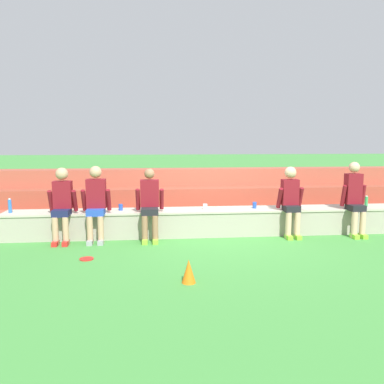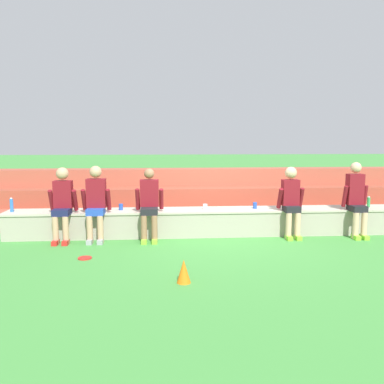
{
  "view_description": "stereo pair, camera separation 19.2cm",
  "coord_description": "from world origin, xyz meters",
  "px_view_note": "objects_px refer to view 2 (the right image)",
  "views": [
    {
      "loc": [
        -1.26,
        -7.32,
        1.9
      ],
      "look_at": [
        -0.52,
        0.3,
        0.86
      ],
      "focal_mm": 36.9,
      "sensor_mm": 36.0,
      "label": 1
    },
    {
      "loc": [
        -1.07,
        -7.34,
        1.9
      ],
      "look_at": [
        -0.52,
        0.3,
        0.86
      ],
      "focal_mm": 36.9,
      "sensor_mm": 36.0,
      "label": 2
    }
  ],
  "objects_px": {
    "water_bottle_near_left": "(300,202)",
    "frisbee": "(85,258)",
    "sports_cone": "(184,271)",
    "person_center": "(149,202)",
    "water_bottle_mid_left": "(12,205)",
    "plastic_cup_right_end": "(255,205)",
    "water_bottle_near_right": "(369,202)",
    "person_far_left": "(62,202)",
    "plastic_cup_middle": "(205,207)",
    "person_left_of_center": "(96,201)",
    "plastic_cup_left_end": "(121,207)",
    "person_far_right": "(356,198)",
    "person_right_of_center": "(291,200)"
  },
  "relations": [
    {
      "from": "water_bottle_near_left",
      "to": "sports_cone",
      "type": "distance_m",
      "value": 3.67
    },
    {
      "from": "person_far_left",
      "to": "person_left_of_center",
      "type": "distance_m",
      "value": 0.61
    },
    {
      "from": "person_center",
      "to": "sports_cone",
      "type": "xyz_separation_m",
      "value": [
        0.53,
        -2.31,
        -0.55
      ]
    },
    {
      "from": "water_bottle_near_left",
      "to": "plastic_cup_middle",
      "type": "distance_m",
      "value": 1.93
    },
    {
      "from": "frisbee",
      "to": "person_left_of_center",
      "type": "bearing_deg",
      "value": 89.44
    },
    {
      "from": "person_far_right",
      "to": "sports_cone",
      "type": "xyz_separation_m",
      "value": [
        -3.46,
        -2.27,
        -0.6
      ]
    },
    {
      "from": "person_far_left",
      "to": "frisbee",
      "type": "distance_m",
      "value": 1.47
    },
    {
      "from": "person_right_of_center",
      "to": "frisbee",
      "type": "relative_size",
      "value": 6.19
    },
    {
      "from": "frisbee",
      "to": "plastic_cup_middle",
      "type": "bearing_deg",
      "value": 34.08
    },
    {
      "from": "person_center",
      "to": "water_bottle_near_left",
      "type": "relative_size",
      "value": 6.02
    },
    {
      "from": "water_bottle_near_right",
      "to": "frisbee",
      "type": "distance_m",
      "value": 5.65
    },
    {
      "from": "sports_cone",
      "to": "person_center",
      "type": "bearing_deg",
      "value": 102.83
    },
    {
      "from": "frisbee",
      "to": "sports_cone",
      "type": "relative_size",
      "value": 0.7
    },
    {
      "from": "plastic_cup_left_end",
      "to": "frisbee",
      "type": "height_order",
      "value": "plastic_cup_left_end"
    },
    {
      "from": "person_right_of_center",
      "to": "water_bottle_near_right",
      "type": "xyz_separation_m",
      "value": [
        1.72,
        0.33,
        -0.12
      ]
    },
    {
      "from": "person_center",
      "to": "sports_cone",
      "type": "bearing_deg",
      "value": -77.17
    },
    {
      "from": "person_center",
      "to": "plastic_cup_right_end",
      "type": "height_order",
      "value": "person_center"
    },
    {
      "from": "person_right_of_center",
      "to": "sports_cone",
      "type": "height_order",
      "value": "person_right_of_center"
    },
    {
      "from": "person_far_right",
      "to": "water_bottle_mid_left",
      "type": "distance_m",
      "value": 6.61
    },
    {
      "from": "person_far_left",
      "to": "frisbee",
      "type": "xyz_separation_m",
      "value": [
        0.6,
        -1.13,
        -0.73
      ]
    },
    {
      "from": "water_bottle_near_left",
      "to": "frisbee",
      "type": "relative_size",
      "value": 1.01
    },
    {
      "from": "plastic_cup_middle",
      "to": "plastic_cup_right_end",
      "type": "bearing_deg",
      "value": 1.97
    },
    {
      "from": "person_center",
      "to": "sports_cone",
      "type": "height_order",
      "value": "person_center"
    },
    {
      "from": "person_right_of_center",
      "to": "sports_cone",
      "type": "bearing_deg",
      "value": -133.64
    },
    {
      "from": "water_bottle_near_right",
      "to": "plastic_cup_right_end",
      "type": "bearing_deg",
      "value": -179.83
    },
    {
      "from": "person_left_of_center",
      "to": "plastic_cup_middle",
      "type": "xyz_separation_m",
      "value": [
        2.06,
        0.28,
        -0.19
      ]
    },
    {
      "from": "plastic_cup_right_end",
      "to": "plastic_cup_middle",
      "type": "bearing_deg",
      "value": -178.03
    },
    {
      "from": "person_left_of_center",
      "to": "plastic_cup_middle",
      "type": "distance_m",
      "value": 2.09
    },
    {
      "from": "person_far_right",
      "to": "water_bottle_mid_left",
      "type": "bearing_deg",
      "value": 177.32
    },
    {
      "from": "water_bottle_near_right",
      "to": "water_bottle_near_left",
      "type": "xyz_separation_m",
      "value": [
        -1.42,
        0.05,
        0.0
      ]
    },
    {
      "from": "water_bottle_near_right",
      "to": "water_bottle_near_left",
      "type": "bearing_deg",
      "value": 177.88
    },
    {
      "from": "person_far_left",
      "to": "plastic_cup_middle",
      "type": "xyz_separation_m",
      "value": [
        2.67,
        0.28,
        -0.17
      ]
    },
    {
      "from": "person_far_left",
      "to": "water_bottle_near_left",
      "type": "height_order",
      "value": "person_far_left"
    },
    {
      "from": "water_bottle_near_left",
      "to": "water_bottle_mid_left",
      "type": "relative_size",
      "value": 0.82
    },
    {
      "from": "person_far_right",
      "to": "plastic_cup_left_end",
      "type": "bearing_deg",
      "value": 175.37
    },
    {
      "from": "person_center",
      "to": "plastic_cup_right_end",
      "type": "relative_size",
      "value": 10.58
    },
    {
      "from": "water_bottle_mid_left",
      "to": "plastic_cup_left_end",
      "type": "bearing_deg",
      "value": 1.66
    },
    {
      "from": "person_far_left",
      "to": "person_right_of_center",
      "type": "bearing_deg",
      "value": -0.09
    },
    {
      "from": "water_bottle_near_left",
      "to": "frisbee",
      "type": "distance_m",
      "value": 4.32
    },
    {
      "from": "person_far_left",
      "to": "water_bottle_near_right",
      "type": "relative_size",
      "value": 6.19
    },
    {
      "from": "water_bottle_mid_left",
      "to": "plastic_cup_right_end",
      "type": "xyz_separation_m",
      "value": [
        4.7,
        0.03,
        -0.07
      ]
    },
    {
      "from": "person_left_of_center",
      "to": "sports_cone",
      "type": "height_order",
      "value": "person_left_of_center"
    },
    {
      "from": "water_bottle_mid_left",
      "to": "water_bottle_near_left",
      "type": "bearing_deg",
      "value": 0.87
    },
    {
      "from": "person_right_of_center",
      "to": "water_bottle_mid_left",
      "type": "bearing_deg",
      "value": 176.84
    },
    {
      "from": "water_bottle_mid_left",
      "to": "plastic_cup_right_end",
      "type": "height_order",
      "value": "water_bottle_mid_left"
    },
    {
      "from": "water_bottle_mid_left",
      "to": "person_right_of_center",
      "type": "bearing_deg",
      "value": -3.16
    },
    {
      "from": "plastic_cup_left_end",
      "to": "sports_cone",
      "type": "xyz_separation_m",
      "value": [
        1.09,
        -2.64,
        -0.42
      ]
    },
    {
      "from": "person_left_of_center",
      "to": "frisbee",
      "type": "bearing_deg",
      "value": -90.56
    },
    {
      "from": "person_center",
      "to": "plastic_cup_right_end",
      "type": "bearing_deg",
      "value": 8.11
    },
    {
      "from": "water_bottle_near_right",
      "to": "sports_cone",
      "type": "height_order",
      "value": "water_bottle_near_right"
    }
  ]
}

